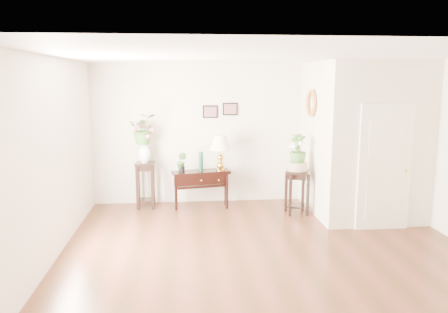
{
  "coord_description": "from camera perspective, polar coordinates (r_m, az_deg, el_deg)",
  "views": [
    {
      "loc": [
        -1.21,
        -5.98,
        2.48
      ],
      "look_at": [
        -0.51,
        1.3,
        1.19
      ],
      "focal_mm": 35.0,
      "sensor_mm": 36.0,
      "label": 1
    }
  ],
  "objects": [
    {
      "name": "plant_stand_a",
      "position": [
        8.68,
        -10.22,
        -3.68
      ],
      "size": [
        0.38,
        0.38,
        0.9
      ],
      "primitive_type": "cube",
      "rotation": [
        0.0,
        0.0,
        -0.08
      ],
      "color": "black",
      "rests_on": "floor"
    },
    {
      "name": "wall_ornament",
      "position": [
        8.24,
        11.31,
        6.82
      ],
      "size": [
        0.07,
        0.51,
        0.51
      ],
      "primitive_type": "torus",
      "rotation": [
        0.0,
        1.57,
        0.0
      ],
      "color": "#B57C34",
      "rests_on": "partition"
    },
    {
      "name": "potted_plant",
      "position": [
        8.43,
        -5.56,
        -0.75
      ],
      "size": [
        0.24,
        0.22,
        0.36
      ],
      "primitive_type": "imported",
      "rotation": [
        0.0,
        0.0,
        -0.36
      ],
      "color": "#3F712D",
      "rests_on": "console_table"
    },
    {
      "name": "narcissus",
      "position": [
        8.12,
        9.65,
        0.94
      ],
      "size": [
        0.34,
        0.34,
        0.55
      ],
      "primitive_type": "imported",
      "rotation": [
        0.0,
        0.0,
        -0.11
      ],
      "color": "#3F712D",
      "rests_on": "ceramic_bowl"
    },
    {
      "name": "lily_arrangement",
      "position": [
        8.49,
        -10.46,
        3.87
      ],
      "size": [
        0.56,
        0.5,
        0.6
      ],
      "primitive_type": "imported",
      "rotation": [
        0.0,
        0.0,
        0.06
      ],
      "color": "#3F712D",
      "rests_on": "porcelain_vase"
    },
    {
      "name": "ceramic_bowl",
      "position": [
        8.17,
        9.58,
        -1.25
      ],
      "size": [
        0.39,
        0.39,
        0.16
      ],
      "primitive_type": "cylinder",
      "rotation": [
        0.0,
        0.0,
        0.12
      ],
      "color": "beige",
      "rests_on": "plant_stand_b"
    },
    {
      "name": "floor",
      "position": [
        6.59,
        5.63,
        -12.15
      ],
      "size": [
        6.0,
        5.5,
        0.02
      ],
      "primitive_type": "cube",
      "color": "#432614",
      "rests_on": "ground"
    },
    {
      "name": "table_lamp",
      "position": [
        8.43,
        -0.47,
        0.49
      ],
      "size": [
        0.41,
        0.41,
        0.7
      ],
      "primitive_type": "cube",
      "rotation": [
        0.0,
        0.0,
        0.02
      ],
      "color": "#B5922B",
      "rests_on": "console_table"
    },
    {
      "name": "wall_back",
      "position": [
        8.88,
        2.39,
        3.01
      ],
      "size": [
        6.0,
        0.02,
        2.8
      ],
      "primitive_type": "cube",
      "color": "silver",
      "rests_on": "ground"
    },
    {
      "name": "ceiling",
      "position": [
        6.11,
        6.08,
        12.95
      ],
      "size": [
        6.0,
        5.5,
        0.02
      ],
      "primitive_type": "cube",
      "color": "white",
      "rests_on": "ground"
    },
    {
      "name": "partition",
      "position": [
        8.5,
        17.49,
        2.25
      ],
      "size": [
        1.8,
        1.95,
        2.8
      ],
      "primitive_type": "cube",
      "color": "silver",
      "rests_on": "floor"
    },
    {
      "name": "green_vase",
      "position": [
        8.44,
        -3.02,
        -0.76
      ],
      "size": [
        0.09,
        0.09,
        0.37
      ],
      "primitive_type": "cylinder",
      "rotation": [
        0.0,
        0.0,
        -0.25
      ],
      "color": "#0C3722",
      "rests_on": "console_table"
    },
    {
      "name": "console_table",
      "position": [
        8.56,
        -2.99,
        -4.3
      ],
      "size": [
        1.15,
        0.58,
        0.74
      ],
      "primitive_type": "cube",
      "rotation": [
        0.0,
        0.0,
        0.2
      ],
      "color": "black",
      "rests_on": "floor"
    },
    {
      "name": "porcelain_vase",
      "position": [
        8.55,
        -10.36,
        0.72
      ],
      "size": [
        0.27,
        0.27,
        0.4
      ],
      "primitive_type": null,
      "rotation": [
        0.0,
        0.0,
        0.18
      ],
      "color": "white",
      "rests_on": "plant_stand_a"
    },
    {
      "name": "art_print_left",
      "position": [
        8.76,
        -1.81,
        5.87
      ],
      "size": [
        0.3,
        0.02,
        0.25
      ],
      "primitive_type": "cube",
      "color": "black",
      "rests_on": "wall_back"
    },
    {
      "name": "door",
      "position": [
        7.66,
        20.23,
        -1.38
      ],
      "size": [
        0.9,
        0.05,
        2.1
      ],
      "primitive_type": "cube",
      "color": "silver",
      "rests_on": "floor"
    },
    {
      "name": "plant_stand_b",
      "position": [
        8.28,
        9.48,
        -4.59
      ],
      "size": [
        0.49,
        0.49,
        0.82
      ],
      "primitive_type": "cube",
      "rotation": [
        0.0,
        0.0,
        -0.34
      ],
      "color": "black",
      "rests_on": "floor"
    },
    {
      "name": "wall_front",
      "position": [
        3.62,
        14.43,
        -7.69
      ],
      "size": [
        6.0,
        0.02,
        2.8
      ],
      "primitive_type": "cube",
      "color": "silver",
      "rests_on": "ground"
    },
    {
      "name": "art_print_right",
      "position": [
        8.79,
        0.81,
        6.22
      ],
      "size": [
        0.3,
        0.02,
        0.25
      ],
      "primitive_type": "cube",
      "color": "black",
      "rests_on": "wall_back"
    },
    {
      "name": "wall_left",
      "position": [
        6.34,
        -21.8,
        -0.52
      ],
      "size": [
        0.02,
        5.5,
        2.8
      ],
      "primitive_type": "cube",
      "color": "silver",
      "rests_on": "ground"
    }
  ]
}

